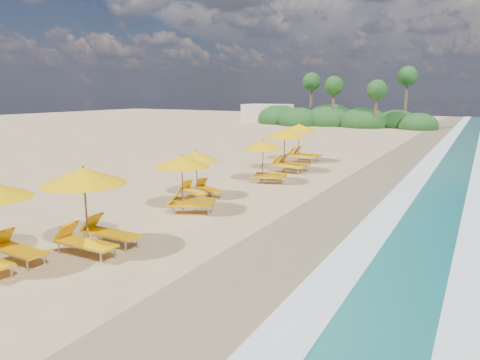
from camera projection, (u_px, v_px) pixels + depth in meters
ground at (240, 208)px, 17.98m from camera, size 160.00×160.00×0.00m
wet_sand at (334, 222)px, 16.06m from camera, size 4.00×160.00×0.01m
surf_foam at (411, 233)px, 14.75m from camera, size 4.00×160.00×0.01m
station_2 at (90, 203)px, 12.99m from camera, size 2.86×2.66×2.61m
station_3 at (187, 179)px, 17.36m from camera, size 3.06×3.04×2.33m
station_4 at (198, 171)px, 19.78m from camera, size 2.80×2.78×2.14m
station_5 at (266, 158)px, 22.98m from camera, size 2.93×2.87×2.29m
station_6 at (288, 147)px, 26.12m from camera, size 2.92×2.72×2.62m
station_7 at (301, 140)px, 29.96m from camera, size 2.92×2.71×2.65m
treeline at (336, 119)px, 61.42m from camera, size 25.80×8.80×9.74m
beach_building at (267, 113)px, 69.26m from camera, size 7.00×5.00×2.80m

